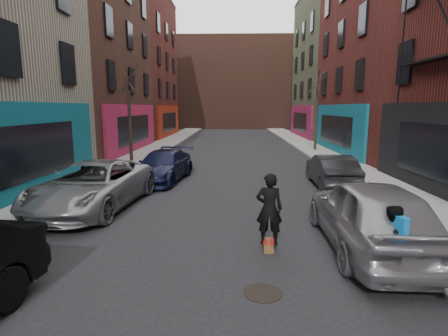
# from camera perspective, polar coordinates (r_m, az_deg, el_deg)

# --- Properties ---
(sidewalk_left) EXTENTS (2.50, 84.00, 0.13)m
(sidewalk_left) POSITION_cam_1_polar(r_m,az_deg,el_deg) (33.50, -9.13, 4.21)
(sidewalk_left) COLOR gray
(sidewalk_left) RESTS_ON ground
(sidewalk_right) EXTENTS (2.50, 84.00, 0.13)m
(sidewalk_right) POSITION_cam_1_polar(r_m,az_deg,el_deg) (33.49, 12.44, 4.10)
(sidewalk_right) COLOR gray
(sidewalk_right) RESTS_ON ground
(building_far) EXTENTS (40.00, 10.00, 14.00)m
(building_far) POSITION_cam_1_polar(r_m,az_deg,el_deg) (58.86, 1.74, 13.47)
(building_far) COLOR #47281E
(building_far) RESTS_ON ground
(tree_left_far) EXTENTS (2.00, 2.00, 6.50)m
(tree_left_far) POSITION_cam_1_polar(r_m,az_deg,el_deg) (21.67, -15.24, 9.74)
(tree_left_far) COLOR black
(tree_left_far) RESTS_ON sidewalk_left
(tree_right_far) EXTENTS (2.00, 2.00, 6.80)m
(tree_right_far) POSITION_cam_1_polar(r_m,az_deg,el_deg) (27.45, 14.93, 10.02)
(tree_right_far) COLOR black
(tree_right_far) RESTS_ON sidewalk_right
(parked_left_far) EXTENTS (3.09, 5.78, 1.55)m
(parked_left_far) POSITION_cam_1_polar(r_m,az_deg,el_deg) (12.27, -20.56, -2.67)
(parked_left_far) COLOR gray
(parked_left_far) RESTS_ON ground
(parked_left_end) EXTENTS (2.52, 4.92, 1.37)m
(parked_left_end) POSITION_cam_1_polar(r_m,az_deg,el_deg) (16.09, -9.95, 0.35)
(parked_left_end) COLOR black
(parked_left_end) RESTS_ON ground
(parked_right_far) EXTENTS (2.14, 5.08, 1.71)m
(parked_right_far) POSITION_cam_1_polar(r_m,az_deg,el_deg) (8.86, 22.72, -6.95)
(parked_right_far) COLOR gray
(parked_right_far) RESTS_ON ground
(parked_right_end) EXTENTS (1.55, 4.18, 1.37)m
(parked_right_end) POSITION_cam_1_polar(r_m,az_deg,el_deg) (15.35, 17.14, -0.39)
(parked_right_end) COLOR black
(parked_right_end) RESTS_ON ground
(skateboard) EXTENTS (0.27, 0.81, 0.10)m
(skateboard) POSITION_cam_1_polar(r_m,az_deg,el_deg) (8.62, 7.25, -12.39)
(skateboard) COLOR brown
(skateboard) RESTS_ON ground
(skateboarder) EXTENTS (0.65, 0.45, 1.71)m
(skateboarder) POSITION_cam_1_polar(r_m,az_deg,el_deg) (8.32, 7.39, -6.60)
(skateboarder) COLOR black
(skateboarder) RESTS_ON skateboard
(pedestrian) EXTENTS (0.90, 0.81, 1.53)m
(pedestrian) POSITION_cam_1_polar(r_m,az_deg,el_deg) (7.36, 25.52, -11.22)
(pedestrian) COLOR black
(pedestrian) RESTS_ON ground
(manhole) EXTENTS (0.73, 0.73, 0.01)m
(manhole) POSITION_cam_1_polar(r_m,az_deg,el_deg) (6.72, 6.35, -19.58)
(manhole) COLOR black
(manhole) RESTS_ON ground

